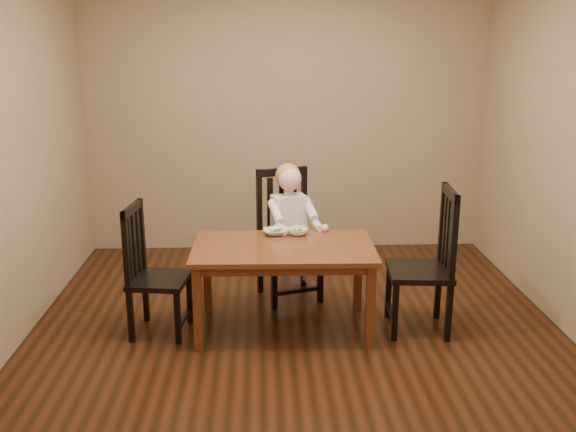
{
  "coord_description": "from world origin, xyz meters",
  "views": [
    {
      "loc": [
        -0.25,
        -4.44,
        2.13
      ],
      "look_at": [
        -0.05,
        0.25,
        0.82
      ],
      "focal_mm": 40.0,
      "sensor_mm": 36.0,
      "label": 1
    }
  ],
  "objects_px": {
    "bowl_peas": "(275,232)",
    "chair_right": "(427,264)",
    "dining_table": "(283,256)",
    "bowl_veg": "(298,231)",
    "chair_left": "(153,273)",
    "toddler": "(290,220)",
    "chair_child": "(287,237)"
  },
  "relations": [
    {
      "from": "chair_right",
      "to": "bowl_peas",
      "type": "bearing_deg",
      "value": 78.5
    },
    {
      "from": "chair_left",
      "to": "bowl_veg",
      "type": "height_order",
      "value": "chair_left"
    },
    {
      "from": "chair_child",
      "to": "bowl_veg",
      "type": "distance_m",
      "value": 0.44
    },
    {
      "from": "dining_table",
      "to": "toddler",
      "type": "xyz_separation_m",
      "value": [
        0.07,
        0.62,
        0.1
      ]
    },
    {
      "from": "dining_table",
      "to": "chair_left",
      "type": "height_order",
      "value": "chair_left"
    },
    {
      "from": "chair_child",
      "to": "chair_right",
      "type": "bearing_deg",
      "value": 127.13
    },
    {
      "from": "dining_table",
      "to": "bowl_peas",
      "type": "bearing_deg",
      "value": 101.93
    },
    {
      "from": "chair_left",
      "to": "toddler",
      "type": "xyz_separation_m",
      "value": [
        1.03,
        0.62,
        0.21
      ]
    },
    {
      "from": "dining_table",
      "to": "bowl_veg",
      "type": "bearing_deg",
      "value": 65.64
    },
    {
      "from": "toddler",
      "to": "bowl_peas",
      "type": "xyz_separation_m",
      "value": [
        -0.13,
        -0.34,
        0.0
      ]
    },
    {
      "from": "toddler",
      "to": "bowl_peas",
      "type": "relative_size",
      "value": 3.56
    },
    {
      "from": "bowl_peas",
      "to": "chair_right",
      "type": "bearing_deg",
      "value": -15.88
    },
    {
      "from": "chair_left",
      "to": "bowl_peas",
      "type": "distance_m",
      "value": 0.97
    },
    {
      "from": "chair_child",
      "to": "bowl_veg",
      "type": "bearing_deg",
      "value": 81.51
    },
    {
      "from": "chair_left",
      "to": "toddler",
      "type": "bearing_deg",
      "value": 128.32
    },
    {
      "from": "bowl_peas",
      "to": "chair_child",
      "type": "bearing_deg",
      "value": 73.9
    },
    {
      "from": "chair_left",
      "to": "chair_right",
      "type": "distance_m",
      "value": 2.02
    },
    {
      "from": "dining_table",
      "to": "chair_child",
      "type": "bearing_deg",
      "value": 85.19
    },
    {
      "from": "bowl_peas",
      "to": "chair_left",
      "type": "bearing_deg",
      "value": -162.94
    },
    {
      "from": "dining_table",
      "to": "bowl_peas",
      "type": "xyz_separation_m",
      "value": [
        -0.06,
        0.27,
        0.1
      ]
    },
    {
      "from": "dining_table",
      "to": "chair_right",
      "type": "distance_m",
      "value": 1.06
    },
    {
      "from": "dining_table",
      "to": "chair_right",
      "type": "xyz_separation_m",
      "value": [
        1.06,
        -0.04,
        -0.06
      ]
    },
    {
      "from": "chair_left",
      "to": "toddler",
      "type": "relative_size",
      "value": 1.57
    },
    {
      "from": "dining_table",
      "to": "chair_child",
      "type": "relative_size",
      "value": 1.24
    },
    {
      "from": "dining_table",
      "to": "bowl_veg",
      "type": "xyz_separation_m",
      "value": [
        0.12,
        0.26,
        0.1
      ]
    },
    {
      "from": "chair_right",
      "to": "bowl_peas",
      "type": "height_order",
      "value": "chair_right"
    },
    {
      "from": "dining_table",
      "to": "chair_left",
      "type": "relative_size",
      "value": 1.37
    },
    {
      "from": "chair_child",
      "to": "bowl_veg",
      "type": "height_order",
      "value": "chair_child"
    },
    {
      "from": "chair_child",
      "to": "chair_left",
      "type": "height_order",
      "value": "chair_child"
    },
    {
      "from": "chair_child",
      "to": "bowl_veg",
      "type": "relative_size",
      "value": 6.64
    },
    {
      "from": "chair_right",
      "to": "toddler",
      "type": "height_order",
      "value": "chair_right"
    },
    {
      "from": "dining_table",
      "to": "bowl_veg",
      "type": "relative_size",
      "value": 8.24
    }
  ]
}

